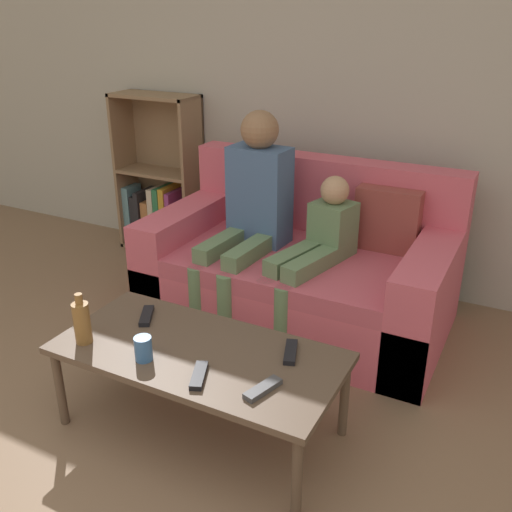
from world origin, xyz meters
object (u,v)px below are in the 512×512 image
(bookshelf, at_px, (162,195))
(cup_near, at_px, (143,349))
(tv_remote_3, at_px, (199,376))
(bottle, at_px, (82,322))
(tv_remote_2, at_px, (147,316))
(couch, at_px, (302,272))
(coffee_table, at_px, (198,357))
(person_adult, at_px, (251,204))
(person_child, at_px, (313,252))
(tv_remote_0, at_px, (291,352))
(tv_remote_1, at_px, (263,389))

(bookshelf, distance_m, cup_near, 2.18)
(tv_remote_3, xyz_separation_m, bottle, (-0.58, -0.01, 0.09))
(tv_remote_2, bearing_deg, tv_remote_3, -60.18)
(cup_near, bearing_deg, tv_remote_3, -1.00)
(couch, distance_m, coffee_table, 1.13)
(coffee_table, height_order, tv_remote_2, tv_remote_2)
(tv_remote_3, bearing_deg, person_adult, 85.63)
(couch, relative_size, coffee_table, 1.40)
(cup_near, height_order, tv_remote_2, cup_near)
(couch, xyz_separation_m, tv_remote_2, (-0.35, -1.01, 0.12))
(cup_near, bearing_deg, coffee_table, 44.92)
(bookshelf, relative_size, tv_remote_2, 6.80)
(person_child, bearing_deg, bookshelf, 168.97)
(tv_remote_3, distance_m, bottle, 0.58)
(person_child, bearing_deg, couch, 141.33)
(person_adult, xyz_separation_m, bottle, (-0.18, -1.20, -0.19))
(person_child, bearing_deg, bottle, -104.12)
(person_child, distance_m, bottle, 1.28)
(coffee_table, bearing_deg, person_child, 82.61)
(tv_remote_0, xyz_separation_m, bottle, (-0.83, -0.32, 0.09))
(bookshelf, height_order, tv_remote_1, bookshelf)
(coffee_table, xyz_separation_m, tv_remote_0, (0.36, 0.15, 0.05))
(cup_near, bearing_deg, tv_remote_2, 125.69)
(person_adult, bearing_deg, couch, 22.44)
(couch, bearing_deg, cup_near, -96.65)
(couch, relative_size, tv_remote_3, 9.73)
(couch, bearing_deg, tv_remote_3, -84.83)
(cup_near, xyz_separation_m, tv_remote_3, (0.27, -0.00, -0.04))
(person_child, distance_m, tv_remote_2, 0.97)
(coffee_table, bearing_deg, tv_remote_0, 22.85)
(tv_remote_0, bearing_deg, cup_near, -168.80)
(person_adult, relative_size, tv_remote_3, 6.93)
(bookshelf, bearing_deg, tv_remote_3, -50.61)
(tv_remote_1, bearing_deg, person_child, 119.42)
(bookshelf, relative_size, person_child, 1.30)
(tv_remote_0, relative_size, tv_remote_2, 1.03)
(person_child, xyz_separation_m, bottle, (-0.59, -1.13, -0.01))
(tv_remote_1, bearing_deg, tv_remote_2, 178.33)
(couch, distance_m, cup_near, 1.31)
(tv_remote_0, bearing_deg, couch, 90.73)
(bookshelf, bearing_deg, bottle, -63.40)
(tv_remote_1, bearing_deg, couch, 123.46)
(coffee_table, xyz_separation_m, tv_remote_2, (-0.36, 0.12, 0.05))
(tv_remote_1, height_order, tv_remote_2, same)
(tv_remote_1, distance_m, bottle, 0.84)
(person_child, bearing_deg, tv_remote_0, -60.32)
(couch, relative_size, tv_remote_2, 9.92)
(person_child, distance_m, tv_remote_3, 1.13)
(tv_remote_1, bearing_deg, tv_remote_3, -154.46)
(person_adult, height_order, person_child, person_adult)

